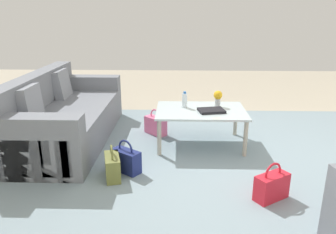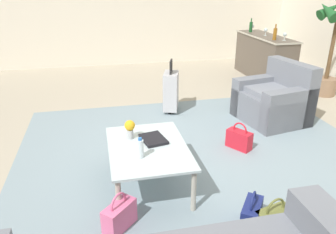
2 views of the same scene
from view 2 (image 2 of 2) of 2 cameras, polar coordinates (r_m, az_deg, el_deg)
ground_plane at (r=3.97m, az=2.87°, el=-7.61°), size 12.00×12.00×0.00m
wall_left at (r=8.42m, az=-6.48°, el=19.60°), size 0.12×8.00×3.10m
area_rug at (r=3.54m, az=8.66°, el=-11.93°), size 5.20×4.40×0.01m
armchair at (r=5.23m, az=18.17°, el=2.62°), size 1.06×1.00×0.89m
coffee_table at (r=3.34m, az=-3.54°, el=-5.92°), size 1.09×0.78×0.46m
water_bottle at (r=3.08m, az=-4.85°, el=-5.47°), size 0.06×0.06×0.20m
coffee_table_book at (r=3.42m, az=-2.56°, el=-3.86°), size 0.34×0.28×0.03m
flower_vase at (r=3.44m, az=-6.66°, el=-1.86°), size 0.11×0.11×0.21m
bar_console at (r=7.46m, az=16.34°, el=10.08°), size 1.81×0.56×0.92m
wine_glass_leftmost at (r=7.90m, az=14.48°, el=15.01°), size 0.08×0.08×0.15m
wine_glass_left_of_centre at (r=7.36m, az=16.67°, el=14.26°), size 0.08×0.08×0.15m
wine_glass_right_of_centre at (r=6.86m, az=19.68°, el=13.33°), size 0.08×0.08×0.15m
wine_bottle_green at (r=7.79m, az=14.22°, el=15.00°), size 0.07×0.07×0.30m
wine_bottle_amber at (r=6.87m, az=18.12°, el=13.61°), size 0.07×0.07×0.30m
suitcase_silver at (r=5.29m, az=0.51°, el=4.65°), size 0.45×0.33×0.85m
handbag_navy at (r=3.04m, az=14.33°, el=-16.15°), size 0.34×0.30×0.36m
handbag_pink at (r=2.98m, az=-8.45°, el=-16.63°), size 0.33×0.32×0.36m
handbag_olive at (r=3.03m, az=17.88°, el=-16.85°), size 0.22×0.35×0.36m
handbag_red at (r=4.28m, az=12.28°, el=-3.79°), size 0.34×0.29×0.36m
potted_palm at (r=6.64m, az=26.78°, el=11.36°), size 0.64×0.64×1.71m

